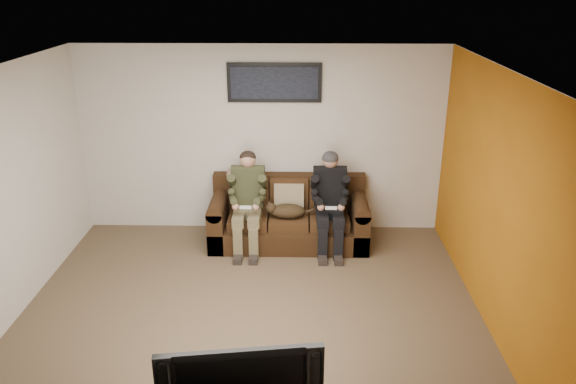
{
  "coord_description": "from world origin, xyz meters",
  "views": [
    {
      "loc": [
        0.51,
        -5.19,
        3.44
      ],
      "look_at": [
        0.38,
        1.2,
        0.95
      ],
      "focal_mm": 35.0,
      "sensor_mm": 36.0,
      "label": 1
    }
  ],
  "objects_px": {
    "sofa": "(289,218)",
    "person_left": "(248,196)",
    "cat": "(286,211)",
    "framed_poster": "(274,83)",
    "television": "(240,379)",
    "person_right": "(330,196)"
  },
  "relations": [
    {
      "from": "framed_poster",
      "to": "television",
      "type": "distance_m",
      "value": 4.38
    },
    {
      "from": "person_right",
      "to": "cat",
      "type": "xyz_separation_m",
      "value": [
        -0.57,
        -0.03,
        -0.2
      ]
    },
    {
      "from": "person_left",
      "to": "cat",
      "type": "relative_size",
      "value": 1.94
    },
    {
      "from": "person_left",
      "to": "framed_poster",
      "type": "distance_m",
      "value": 1.54
    },
    {
      "from": "sofa",
      "to": "framed_poster",
      "type": "height_order",
      "value": "framed_poster"
    },
    {
      "from": "person_left",
      "to": "television",
      "type": "xyz_separation_m",
      "value": [
        0.26,
        -3.6,
        0.03
      ]
    },
    {
      "from": "person_left",
      "to": "sofa",
      "type": "bearing_deg",
      "value": 17.99
    },
    {
      "from": "cat",
      "to": "television",
      "type": "distance_m",
      "value": 3.58
    },
    {
      "from": "person_right",
      "to": "framed_poster",
      "type": "relative_size",
      "value": 1.03
    },
    {
      "from": "sofa",
      "to": "person_left",
      "type": "xyz_separation_m",
      "value": [
        -0.54,
        -0.18,
        0.39
      ]
    },
    {
      "from": "framed_poster",
      "to": "television",
      "type": "relative_size",
      "value": 1.08
    },
    {
      "from": "cat",
      "to": "person_right",
      "type": "bearing_deg",
      "value": 3.3
    },
    {
      "from": "sofa",
      "to": "person_left",
      "type": "relative_size",
      "value": 1.65
    },
    {
      "from": "person_right",
      "to": "framed_poster",
      "type": "xyz_separation_m",
      "value": [
        -0.74,
        0.57,
        1.38
      ]
    },
    {
      "from": "person_right",
      "to": "television",
      "type": "bearing_deg",
      "value": -102.84
    },
    {
      "from": "sofa",
      "to": "cat",
      "type": "xyz_separation_m",
      "value": [
        -0.03,
        -0.21,
        0.2
      ]
    },
    {
      "from": "sofa",
      "to": "person_right",
      "type": "distance_m",
      "value": 0.69
    },
    {
      "from": "sofa",
      "to": "cat",
      "type": "height_order",
      "value": "sofa"
    },
    {
      "from": "sofa",
      "to": "person_left",
      "type": "height_order",
      "value": "person_left"
    },
    {
      "from": "person_left",
      "to": "person_right",
      "type": "relative_size",
      "value": 0.99
    },
    {
      "from": "sofa",
      "to": "framed_poster",
      "type": "xyz_separation_m",
      "value": [
        -0.2,
        0.39,
        1.77
      ]
    },
    {
      "from": "framed_poster",
      "to": "television",
      "type": "bearing_deg",
      "value": -91.08
    }
  ]
}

